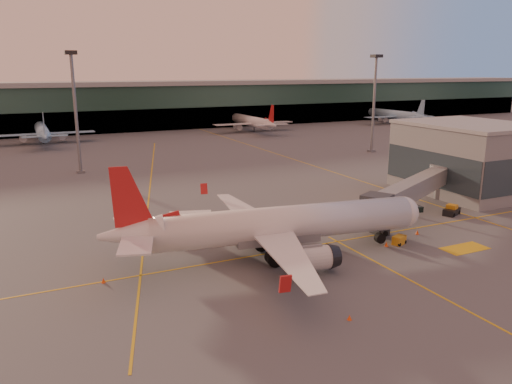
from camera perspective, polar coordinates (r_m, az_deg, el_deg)
name	(u,v)px	position (r m, az deg, el deg)	size (l,w,h in m)	color
ground	(326,261)	(59.72, 8.01, -7.76)	(600.00, 600.00, 0.00)	#4C4F54
taxi_markings	(164,188)	(96.19, -10.42, 0.49)	(100.12, 173.00, 0.01)	gold
terminal	(112,106)	(190.93, -16.15, 9.39)	(400.00, 20.00, 17.60)	#19382D
gate_building	(468,158)	(98.30, 23.09, 3.63)	(18.40, 22.40, 12.60)	slate
mast_west_near	(75,104)	(112.91, -19.99, 9.48)	(2.40, 2.40, 25.60)	slate
mast_east_near	(374,96)	(138.33, 13.37, 10.59)	(2.40, 2.40, 25.60)	slate
distant_aircraft_row	(57,142)	(165.90, -21.75, 5.30)	(290.00, 34.00, 13.00)	#84B6DC
main_airplane	(275,226)	(59.10, 2.15, -3.86)	(39.55, 35.82, 11.96)	silver
jet_bridge	(417,188)	(80.46, 17.95, 0.44)	(28.06, 16.29, 5.90)	slate
catering_truck	(191,226)	(64.39, -7.40, -3.91)	(5.75, 3.78, 4.12)	#AE2D18
gpu_cart	(399,240)	(66.83, 16.05, -5.31)	(2.21, 1.78, 1.12)	orange
pushback_tug	(452,211)	(82.67, 21.47, -2.00)	(3.51, 2.74, 1.60)	black
cone_nose	(417,232)	(71.50, 17.95, -4.40)	(0.47, 0.47, 0.60)	#F34A0C
cone_tail	(103,280)	(55.62, -17.04, -9.64)	(0.44, 0.44, 0.55)	#F34A0C
cone_wing_right	(350,317)	(46.83, 10.64, -13.90)	(0.40, 0.40, 0.51)	#F34A0C
cone_wing_left	(226,217)	(74.86, -3.46, -2.91)	(0.50, 0.50, 0.63)	#F34A0C
cone_fwd	(386,244)	(65.72, 14.67, -5.79)	(0.46, 0.46, 0.58)	#F34A0C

